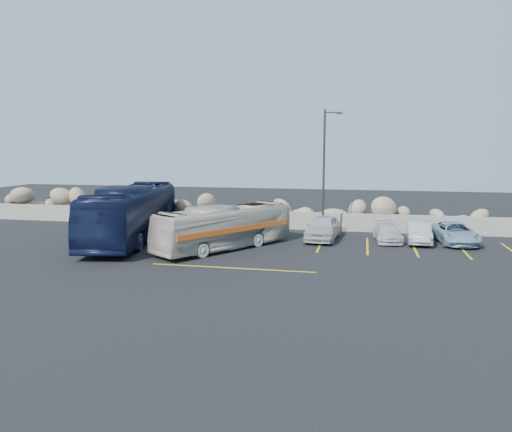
% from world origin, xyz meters
% --- Properties ---
extents(ground, '(90.00, 90.00, 0.00)m').
position_xyz_m(ground, '(0.00, 0.00, 0.00)').
color(ground, black).
rests_on(ground, ground).
extents(seawall, '(60.00, 0.40, 1.20)m').
position_xyz_m(seawall, '(0.00, 12.00, 0.60)').
color(seawall, gray).
rests_on(seawall, ground).
extents(riprap_pile, '(54.00, 2.80, 2.60)m').
position_xyz_m(riprap_pile, '(0.00, 13.20, 1.30)').
color(riprap_pile, '#998064').
rests_on(riprap_pile, ground).
extents(parking_lines, '(18.16, 9.36, 0.01)m').
position_xyz_m(parking_lines, '(4.64, 5.57, 0.01)').
color(parking_lines, gold).
rests_on(parking_lines, ground).
extents(lamppost, '(1.14, 0.18, 8.00)m').
position_xyz_m(lamppost, '(2.56, 9.50, 4.30)').
color(lamppost, '#312E2B').
rests_on(lamppost, ground).
extents(vintage_bus, '(6.54, 8.55, 2.46)m').
position_xyz_m(vintage_bus, '(-2.57, 4.45, 1.23)').
color(vintage_bus, beige).
rests_on(vintage_bus, ground).
extents(tour_coach, '(4.86, 12.42, 3.37)m').
position_xyz_m(tour_coach, '(-8.76, 5.64, 1.69)').
color(tour_coach, black).
rests_on(tour_coach, ground).
extents(car_a, '(2.15, 4.57, 1.51)m').
position_xyz_m(car_a, '(2.61, 8.35, 0.76)').
color(car_a, silver).
rests_on(car_a, ground).
extents(car_b, '(1.42, 3.83, 1.25)m').
position_xyz_m(car_b, '(8.29, 8.65, 0.62)').
color(car_b, '#BBBBC0').
rests_on(car_b, ground).
extents(car_c, '(1.82, 3.78, 1.06)m').
position_xyz_m(car_c, '(6.49, 8.70, 0.53)').
color(car_c, silver).
rests_on(car_c, ground).
extents(car_d, '(2.50, 4.68, 1.25)m').
position_xyz_m(car_d, '(10.39, 8.90, 0.62)').
color(car_d, '#8BAAC5').
rests_on(car_d, ground).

